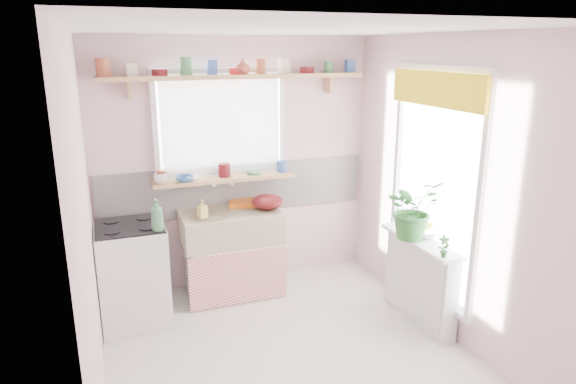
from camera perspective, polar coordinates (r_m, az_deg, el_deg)
name	(u,v)px	position (r m, az deg, el deg)	size (l,w,h in m)	color
room	(326,162)	(4.71, 4.29, 3.30)	(3.20, 3.20, 3.20)	silver
sink_unit	(231,252)	(5.13, -6.30, -6.69)	(0.95, 0.65, 1.11)	white
cooker	(133,274)	(4.78, -16.82, -8.69)	(0.58, 0.58, 0.93)	white
radiator_ledge	(420,279)	(4.78, 14.46, -9.31)	(0.22, 0.95, 0.78)	white
windowsill	(225,179)	(5.08, -7.06, 1.48)	(1.40, 0.22, 0.04)	tan
pine_shelf	(237,76)	(4.96, -5.69, 12.65)	(2.52, 0.24, 0.04)	tan
shelf_crockery	(237,68)	(4.95, -5.71, 13.52)	(2.47, 0.11, 0.12)	#A55133
sill_crockery	(224,171)	(5.06, -7.08, 2.32)	(1.35, 0.11, 0.12)	#A55133
dish_tray	(250,202)	(5.23, -4.23, -1.07)	(0.43, 0.32, 0.04)	#D55E12
colander	(267,202)	(5.05, -2.30, -1.09)	(0.31, 0.31, 0.14)	#4E0D0F
jade_plant	(413,209)	(4.55, 13.70, -1.84)	(0.48, 0.41, 0.53)	#2B6B2A
fruit_bowl	(422,232)	(4.69, 14.71, -4.37)	(0.29, 0.29, 0.07)	silver
herb_pot	(444,246)	(4.26, 16.93, -5.81)	(0.10, 0.07, 0.18)	#275C25
soap_bottle_sink	(202,209)	(4.84, -9.51, -1.85)	(0.08, 0.08, 0.17)	#E6D366
sill_cup	(161,179)	(4.91, -13.98, 1.46)	(0.13, 0.13, 0.10)	silver
sill_bowl	(185,179)	(4.94, -11.42, 1.43)	(0.17, 0.17, 0.05)	#3565AD
shelf_vase	(243,66)	(4.92, -5.07, 13.72)	(0.14, 0.14, 0.14)	#9B392F
cooker_bottle	(157,215)	(4.37, -14.35, -2.49)	(0.10, 0.10, 0.27)	#428453
fruit	(423,226)	(4.68, 14.77, -3.65)	(0.20, 0.14, 0.10)	orange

